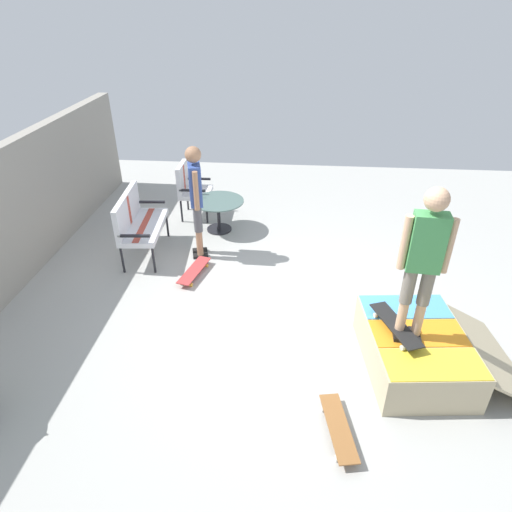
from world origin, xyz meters
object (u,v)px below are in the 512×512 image
Objects in this scene: skateboard_spare at (338,427)px; skateboard_by_bench at (194,271)px; patio_bench at (136,219)px; skate_ramp at (417,349)px; skateboard_on_ramp at (396,325)px; patio_chair_near_house at (189,186)px; patio_table at (218,209)px; person_watching at (196,194)px; person_skater at (424,257)px.

skateboard_by_bench is at bearing 36.59° from skateboard_spare.
skateboard_spare is (-3.22, -2.96, -0.53)m from patio_bench.
skateboard_on_ramp reaches higher than skate_ramp.
patio_chair_near_house is (1.46, -0.53, -0.00)m from patio_bench.
patio_bench is at bearing 159.95° from patio_chair_near_house.
patio_table is (3.15, 2.74, 0.16)m from skate_ramp.
patio_bench is at bearing 42.63° from skateboard_spare.
skate_ramp is 3.78m from person_watching.
patio_table is 1.12m from person_watching.
person_skater is (-3.23, -2.56, 1.09)m from patio_table.
skateboard_spare is (-0.99, 0.93, -0.16)m from skate_ramp.
patio_chair_near_house is 5.01m from person_skater.
skateboard_by_bench is at bearing -176.90° from person_watching.
patio_table is 1.09× the size of skateboard_by_bench.
patio_bench is 1.55m from patio_chair_near_house.
person_skater is at bearing -130.50° from person_watching.
skateboard_by_bench is at bearing 57.67° from skateboard_on_ramp.
skateboard_spare is at bearing -143.41° from skateboard_by_bench.
skate_ramp is at bearing -43.18° from skateboard_spare.
patio_table is 4.54m from skateboard_spare.
skate_ramp is 1.78× the size of patio_chair_near_house.
person_watching is 1.16m from skateboard_by_bench.
patio_chair_near_house reaches higher than patio_table.
person_skater is at bearing -122.38° from skateboard_by_bench.
person_skater is 2.08× the size of skateboard_by_bench.
person_skater reaches higher than patio_bench.
person_skater is (-2.30, -3.71, 0.88)m from patio_bench.
skateboard_by_bench is (1.64, 2.88, -0.16)m from skate_ramp.
patio_bench is 0.72× the size of person_watching.
patio_bench is (2.23, 3.90, 0.37)m from skate_ramp.
person_watching is at bearing 52.25° from skate_ramp.
skateboard_spare is at bearing -156.37° from patio_table.
skateboard_spare is (-3.25, -1.99, -0.97)m from person_watching.
person_skater is 2.08× the size of skateboard_spare.
skateboard_spare is (-0.92, 0.75, -1.41)m from person_skater.
patio_chair_near_house is at bearing 39.77° from skateboard_on_ramp.
patio_chair_near_house is (3.69, 3.36, 0.37)m from skate_ramp.
patio_table is at bearing 41.05° from skate_ramp.
skateboard_by_bench is (1.71, 2.70, -1.41)m from person_skater.
skateboard_by_bench is at bearing -166.85° from patio_chair_near_house.
person_watching reaches higher than skateboard_by_bench.
skateboard_by_bench is at bearing -120.28° from patio_bench.
patio_bench is 1.58× the size of skateboard_on_ramp.
person_watching is at bearing -88.10° from patio_bench.
patio_bench is 1.07m from person_watching.
person_skater is at bearing -121.82° from patio_bench.
person_watching reaches higher than patio_bench.
skateboard_by_bench is (-0.62, -0.03, -0.97)m from person_watching.
patio_chair_near_house is 0.60× the size of person_skater.
skateboard_spare is at bearing -148.59° from person_watching.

